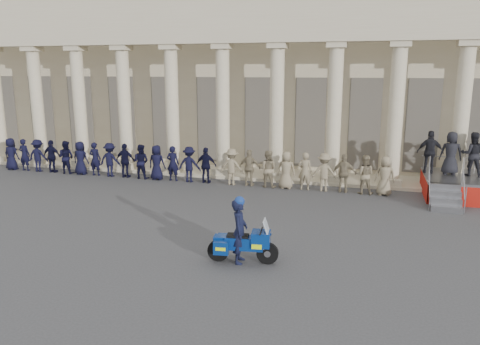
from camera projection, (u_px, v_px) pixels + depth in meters
The scene contains 6 objects.
ground at pixel (186, 233), 14.99m from camera, with size 90.00×90.00×0.00m, color #39393B.
building at pixel (278, 80), 27.86m from camera, with size 40.00×12.50×9.00m.
officer_rank at pixel (179, 164), 21.82m from camera, with size 19.45×0.63×1.66m.
reviewing_stand at pixel (480, 162), 18.86m from camera, with size 5.05×4.14×2.66m.
motorcycle at pixel (243, 243), 12.65m from camera, with size 1.95×0.86×1.25m.
rider at pixel (239, 230), 12.58m from camera, with size 0.50×0.69×1.86m.
Camera 1 is at (5.55, -13.20, 5.16)m, focal length 35.00 mm.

